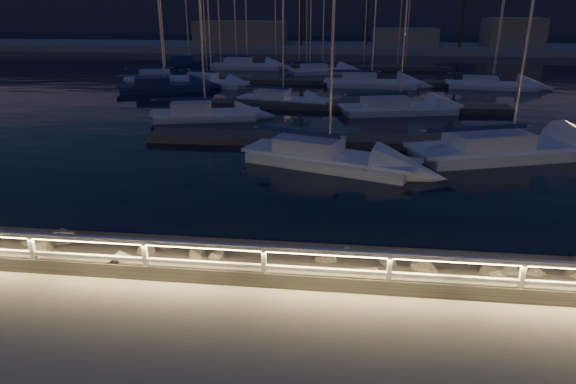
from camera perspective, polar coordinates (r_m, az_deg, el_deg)
name	(u,v)px	position (r m, az deg, el deg)	size (l,w,h in m)	color
ground	(346,290)	(12.72, 6.43, -10.72)	(400.00, 400.00, 0.00)	#AAA69A
harbor_water	(351,101)	(42.80, 7.02, 10.00)	(400.00, 440.00, 0.60)	black
guard_rail	(344,261)	(12.34, 6.25, -7.62)	(44.11, 0.12, 1.06)	white
floating_docks	(351,92)	(43.97, 7.06, 11.01)	(22.00, 36.00, 0.40)	#5D554D
far_shore	(352,45)	(85.20, 7.13, 15.87)	(160.00, 14.00, 5.20)	#AAA69A
distant_hills	(271,11)	(146.29, -1.87, 19.50)	(230.00, 37.50, 18.00)	#3B435B
sailboat_a	(203,113)	(34.11, -9.47, 8.65)	(7.26, 3.58, 11.98)	white
sailboat_b	(325,156)	(23.97, 4.11, 4.04)	(8.48, 4.94, 13.98)	white
sailboat_c	(396,107)	(36.48, 11.91, 9.23)	(8.50, 4.30, 13.90)	white
sailboat_d	(505,147)	(27.45, 23.01, 4.60)	(10.51, 6.06, 17.18)	white
sailboat_e	(164,79)	(50.88, -13.63, 12.15)	(7.95, 4.68, 13.17)	white
sailboat_f	(281,99)	(38.89, -0.80, 10.27)	(7.07, 3.46, 11.62)	white
sailboat_g	(369,82)	(48.11, 8.97, 12.00)	(8.58, 2.79, 14.43)	white
sailboat_i	(210,82)	(48.31, -8.67, 12.03)	(7.09, 3.63, 11.70)	white
sailboat_j	(162,86)	(46.37, -13.79, 11.38)	(8.30, 5.04, 13.73)	navy
sailboat_k	(321,70)	(56.86, 3.65, 13.39)	(7.47, 4.42, 12.27)	white
sailboat_l	(489,84)	(49.99, 21.45, 11.14)	(8.20, 3.36, 13.48)	white
sailboat_m	(188,61)	(66.52, -11.06, 14.08)	(6.91, 2.50, 11.61)	navy
sailboat_n	(245,65)	(61.05, -4.76, 13.88)	(8.32, 2.58, 14.11)	white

